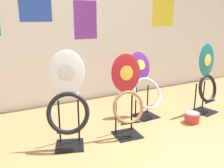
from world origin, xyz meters
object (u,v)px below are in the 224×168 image
object	(u,v)px
toilet_seat_display_teal_sax	(207,81)
toilet_seat_display_crimson_swirl	(127,98)
paint_can	(192,117)
toilet_seat_display_white_plain	(68,104)
toilet_seat_display_purple_note	(145,86)

from	to	relation	value
toilet_seat_display_teal_sax	toilet_seat_display_crimson_swirl	xyz separation A→B (m)	(-1.31, -0.09, -0.01)
toilet_seat_display_teal_sax	paint_can	size ratio (longest dim) A/B	5.13
toilet_seat_display_white_plain	paint_can	bearing A→B (deg)	-6.23
toilet_seat_display_crimson_swirl	toilet_seat_display_white_plain	bearing A→B (deg)	173.15
toilet_seat_display_crimson_swirl	toilet_seat_display_purple_note	xyz separation A→B (m)	(0.49, 0.37, -0.03)
toilet_seat_display_purple_note	paint_can	size ratio (longest dim) A/B	4.61
toilet_seat_display_purple_note	toilet_seat_display_white_plain	bearing A→B (deg)	-165.35
toilet_seat_display_teal_sax	paint_can	distance (m)	0.59
toilet_seat_display_teal_sax	paint_can	world-z (taller)	toilet_seat_display_teal_sax
toilet_seat_display_white_plain	toilet_seat_display_purple_note	bearing A→B (deg)	14.65
toilet_seat_display_crimson_swirl	toilet_seat_display_purple_note	bearing A→B (deg)	36.95
toilet_seat_display_teal_sax	toilet_seat_display_crimson_swirl	bearing A→B (deg)	-175.97
toilet_seat_display_white_plain	paint_can	xyz separation A→B (m)	(1.53, -0.17, -0.38)
paint_can	toilet_seat_display_purple_note	bearing A→B (deg)	130.91
toilet_seat_display_white_plain	toilet_seat_display_crimson_swirl	world-z (taller)	toilet_seat_display_white_plain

